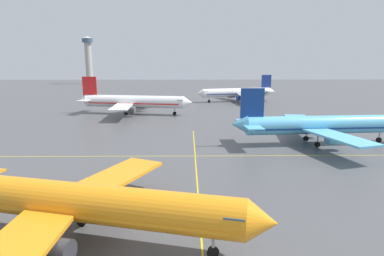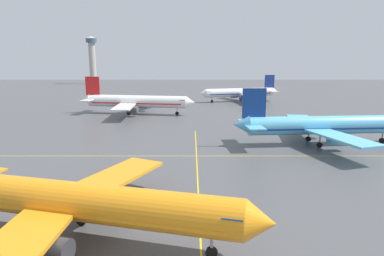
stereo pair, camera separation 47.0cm
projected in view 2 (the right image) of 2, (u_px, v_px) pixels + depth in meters
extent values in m
cylinder|color=orange|center=(81.00, 202.00, 32.21)|extent=(32.37, 11.51, 3.85)
cone|color=orange|center=(260.00, 222.00, 28.16)|extent=(3.46, 4.29, 3.77)
cube|color=orange|center=(5.00, 256.00, 24.38)|extent=(5.76, 15.35, 0.40)
cube|color=orange|center=(112.00, 177.00, 40.75)|extent=(11.37, 15.96, 0.40)
cylinder|color=#333338|center=(50.00, 249.00, 27.54)|extent=(3.85, 2.89, 2.13)
cylinder|color=#333338|center=(109.00, 199.00, 37.56)|extent=(3.85, 2.89, 2.13)
cube|color=#385166|center=(233.00, 214.00, 28.58)|extent=(2.62, 3.87, 0.71)
cube|color=orange|center=(81.00, 207.00, 32.30)|extent=(29.86, 10.92, 0.36)
cylinder|color=#99999E|center=(210.00, 242.00, 29.67)|extent=(0.28, 0.28, 1.67)
cylinder|color=black|center=(210.00, 253.00, 29.89)|extent=(1.19, 0.71, 1.11)
cylinder|color=#99999E|center=(48.00, 236.00, 30.67)|extent=(0.28, 0.28, 1.67)
cylinder|color=black|center=(49.00, 246.00, 30.90)|extent=(1.19, 0.71, 1.11)
cylinder|color=#99999E|center=(79.00, 211.00, 35.68)|extent=(0.28, 0.28, 1.67)
cylinder|color=black|center=(80.00, 221.00, 35.91)|extent=(1.19, 0.71, 1.11)
cylinder|color=#5BB7E5|center=(323.00, 125.00, 70.44)|extent=(33.81, 6.66, 3.99)
cone|color=#5BB7E5|center=(239.00, 124.00, 68.84)|extent=(3.65, 4.05, 3.79)
cube|color=navy|center=(253.00, 103.00, 68.15)|extent=(5.05, 0.78, 6.30)
cube|color=#5BB7E5|center=(254.00, 127.00, 65.95)|extent=(3.79, 5.71, 0.25)
cube|color=#5BB7E5|center=(246.00, 122.00, 72.10)|extent=(3.79, 5.71, 0.25)
cube|color=#5BB7E5|center=(340.00, 137.00, 61.78)|extent=(9.73, 16.65, 0.42)
cube|color=#5BB7E5|center=(301.00, 121.00, 79.20)|extent=(7.45, 16.32, 0.42)
cylinder|color=#5BB7E5|center=(336.00, 140.00, 65.54)|extent=(3.73, 2.48, 2.21)
cylinder|color=#5BB7E5|center=(312.00, 129.00, 76.19)|extent=(3.73, 2.48, 2.21)
cube|color=navy|center=(323.00, 127.00, 70.55)|extent=(31.14, 6.49, 0.38)
cylinder|color=#99999E|center=(381.00, 135.00, 72.09)|extent=(0.29, 0.29, 1.73)
cylinder|color=black|center=(380.00, 140.00, 72.32)|extent=(1.19, 0.56, 1.16)
cylinder|color=#99999E|center=(318.00, 140.00, 68.13)|extent=(0.29, 0.29, 1.73)
cylinder|color=black|center=(318.00, 145.00, 68.36)|extent=(1.19, 0.56, 1.16)
cylinder|color=#99999E|center=(307.00, 134.00, 73.46)|extent=(0.29, 0.29, 1.73)
cylinder|color=black|center=(307.00, 139.00, 73.69)|extent=(1.19, 0.56, 1.16)
cylinder|color=white|center=(136.00, 101.00, 111.08)|extent=(34.62, 10.03, 4.09)
cone|color=white|center=(189.00, 102.00, 107.97)|extent=(3.45, 4.43, 4.01)
cone|color=white|center=(85.00, 99.00, 114.15)|extent=(4.07, 4.43, 3.89)
cube|color=red|center=(91.00, 86.00, 112.75)|extent=(5.15, 1.28, 6.46)
cube|color=white|center=(86.00, 100.00, 110.66)|extent=(4.37, 6.11, 0.26)
cube|color=white|center=(95.00, 98.00, 116.89)|extent=(4.37, 6.11, 0.26)
cube|color=white|center=(123.00, 107.00, 102.56)|extent=(6.15, 16.33, 0.43)
cube|color=white|center=(141.00, 100.00, 120.22)|extent=(11.24, 17.06, 0.43)
cylinder|color=#4C4C51|center=(131.00, 110.00, 106.06)|extent=(4.00, 2.86, 2.26)
cylinder|color=#4C4C51|center=(142.00, 105.00, 116.86)|extent=(4.00, 2.86, 2.26)
cube|color=#385166|center=(182.00, 101.00, 108.27)|extent=(2.56, 4.04, 0.75)
cube|color=red|center=(136.00, 103.00, 111.18)|extent=(31.92, 9.59, 0.39)
cylinder|color=#99999E|center=(176.00, 110.00, 109.28)|extent=(0.30, 0.30, 1.78)
cylinder|color=black|center=(176.00, 113.00, 109.52)|extent=(1.25, 0.68, 1.18)
cylinder|color=#99999E|center=(127.00, 110.00, 109.27)|extent=(0.30, 0.30, 1.78)
cylinder|color=black|center=(127.00, 113.00, 109.51)|extent=(1.25, 0.68, 1.18)
cylinder|color=#99999E|center=(133.00, 108.00, 114.67)|extent=(0.30, 0.30, 1.78)
cylinder|color=black|center=(133.00, 111.00, 114.91)|extent=(1.25, 0.68, 1.18)
cylinder|color=white|center=(238.00, 92.00, 146.21)|extent=(31.77, 12.05, 3.79)
cone|color=white|center=(201.00, 93.00, 141.70)|extent=(3.48, 4.26, 3.71)
cone|color=white|center=(273.00, 91.00, 150.72)|extent=(4.02, 4.31, 3.60)
cube|color=navy|center=(268.00, 81.00, 149.17)|extent=(4.71, 1.60, 5.98)
cube|color=white|center=(266.00, 90.00, 152.99)|extent=(4.44, 5.84, 0.24)
cube|color=white|center=(272.00, 91.00, 147.35)|extent=(4.44, 5.84, 0.24)
cube|color=white|center=(233.00, 92.00, 154.59)|extent=(11.45, 15.66, 0.40)
cube|color=white|center=(248.00, 96.00, 138.60)|extent=(6.02, 15.22, 0.40)
cylinder|color=navy|center=(233.00, 95.00, 151.43)|extent=(3.82, 2.91, 2.09)
cylinder|color=navy|center=(242.00, 98.00, 141.65)|extent=(3.82, 2.91, 2.09)
cube|color=#385166|center=(206.00, 92.00, 142.19)|extent=(2.65, 3.83, 0.70)
cube|color=navy|center=(238.00, 93.00, 146.31)|extent=(29.32, 11.41, 0.36)
cylinder|color=#99999E|center=(211.00, 99.00, 143.32)|extent=(0.28, 0.28, 1.64)
cylinder|color=black|center=(211.00, 101.00, 143.54)|extent=(1.18, 0.72, 1.10)
cylinder|color=#99999E|center=(239.00, 97.00, 149.67)|extent=(0.28, 0.28, 1.64)
cylinder|color=black|center=(239.00, 99.00, 149.89)|extent=(1.18, 0.72, 1.10)
cylinder|color=#99999E|center=(244.00, 98.00, 144.78)|extent=(0.28, 0.28, 1.64)
cylinder|color=black|center=(244.00, 101.00, 145.00)|extent=(1.18, 0.72, 1.10)
cube|color=yellow|center=(195.00, 156.00, 62.36)|extent=(158.11, 0.20, 0.01)
cube|color=yellow|center=(197.00, 196.00, 43.75)|extent=(0.20, 83.60, 0.01)
cylinder|color=#ADA89E|center=(91.00, 63.00, 259.87)|extent=(5.20, 5.20, 32.39)
cylinder|color=#385166|center=(90.00, 41.00, 256.26)|extent=(8.40, 8.40, 3.20)
cone|color=#ADA89E|center=(89.00, 37.00, 255.76)|extent=(8.82, 8.82, 1.80)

